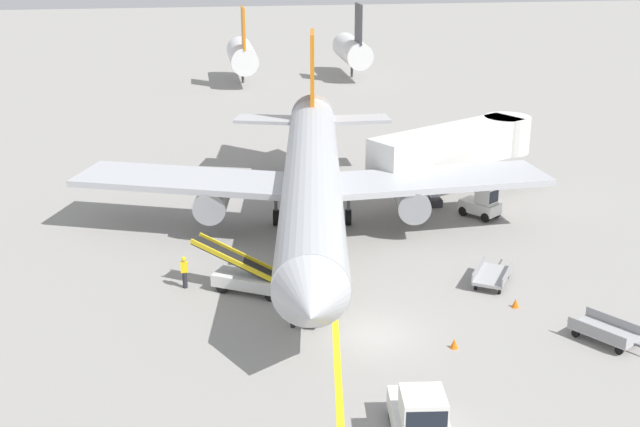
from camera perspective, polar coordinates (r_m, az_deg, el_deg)
ground_plane at (r=37.44m, az=3.43°, el=-8.36°), size 300.00×300.00×0.00m
taxi_line_yellow at (r=41.69m, az=0.94°, el=-5.26°), size 12.08×79.17×0.01m
airliner at (r=47.83m, az=-0.56°, el=2.45°), size 28.30×35.29×10.10m
jet_bridge at (r=55.41m, az=9.84°, el=4.70°), size 12.48×8.37×4.85m
pushback_tug at (r=30.17m, az=6.95°, el=-13.82°), size 2.30×3.79×2.20m
baggage_tug_near_wing at (r=52.25m, az=11.15°, el=0.70°), size 2.47×2.70×2.10m
belt_loader_forward_hold at (r=41.31m, az=-4.91°, el=-4.40°), size 4.97×3.55×2.59m
baggage_cart_loaded at (r=43.04m, az=11.84°, el=-4.20°), size 2.81×3.61×0.94m
baggage_cart_empty_trailing at (r=38.72m, az=19.11°, el=-7.73°), size 2.83×3.59×0.94m
ground_crew_marshaller at (r=42.06m, az=-9.35°, el=-3.95°), size 0.36×0.24×1.70m
ground_crew_wing_walker at (r=37.64m, az=-1.90°, el=-6.62°), size 0.36×0.24×1.70m
safety_cone_nose_left at (r=36.66m, az=9.26°, el=-8.86°), size 0.36×0.36×0.44m
safety_cone_nose_right at (r=51.25m, az=-2.31°, el=-0.14°), size 0.36×0.36×0.44m
safety_cone_wingtip_left at (r=40.85m, az=13.37°, el=-6.05°), size 0.36×0.36×0.44m
distant_aircraft_far_left at (r=94.96m, az=-5.40°, el=10.88°), size 3.00×10.10×8.80m
distant_aircraft_mid_left at (r=98.21m, az=2.25°, el=11.24°), size 3.00×10.10×8.80m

